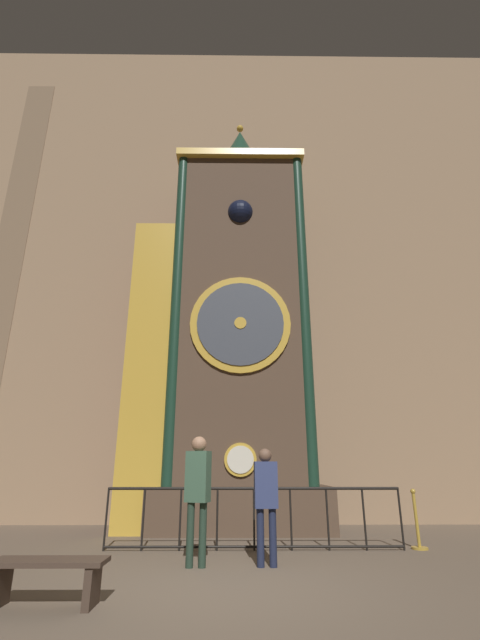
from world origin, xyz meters
name	(u,v)px	position (x,y,z in m)	size (l,w,h in m)	color
ground_plane	(220,588)	(0.00, 0.00, 0.00)	(28.00, 28.00, 0.00)	brown
cathedral_back_wall	(228,248)	(-0.09, 5.86, 7.69)	(24.00, 0.32, 15.40)	#997A5B
clock_tower	(226,327)	(-0.07, 4.47, 4.67)	(4.70, 1.78, 11.07)	brown
railing_fence	(254,515)	(0.50, 2.34, 0.56)	(5.16, 0.05, 1.01)	black
visitor_near	(198,485)	(-0.39, 1.06, 1.09)	(0.39, 0.32, 1.79)	#213427
visitor_far	(266,494)	(0.63, 1.08, 0.97)	(0.35, 0.24, 1.62)	#1B213A
stanchion_post	(418,529)	(3.37, 2.44, 0.31)	(0.28, 0.28, 0.98)	#B28E33
visitor_bench	(48,573)	(-1.77, -0.72, 0.31)	(1.18, 0.40, 0.44)	#423328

